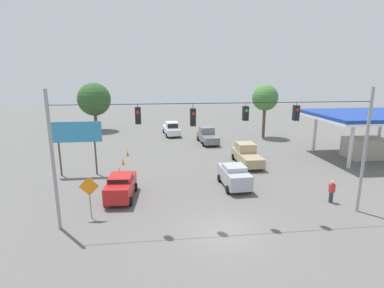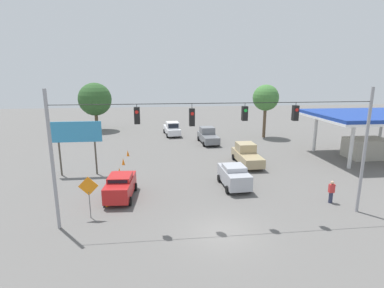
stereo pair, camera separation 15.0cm
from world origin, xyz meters
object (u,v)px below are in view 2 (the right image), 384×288
object	(u,v)px
pickup_truck_tan_oncoming_far	(247,155)
tree_horizon_right	(95,99)
work_zone_sign	(89,189)
gas_station	(369,125)
traffic_cone_second	(114,185)
sedan_red_parked_shoulder	(121,186)
traffic_cone_nearest	(107,202)
traffic_cone_third	(119,171)
overhead_signal_span	(217,139)
traffic_cone_fifth	(128,153)
traffic_cone_fourth	(123,161)
pickup_truck_white_withflow_deep	(172,129)
pedestrian	(331,192)
sedan_silver_crossing_near	(234,176)
roadside_billboard	(76,136)
pickup_truck_grey_oncoming_deep	(208,136)
tree_horizon_left	(266,98)

from	to	relation	value
pickup_truck_tan_oncoming_far	tree_horizon_right	xyz separation A→B (m)	(19.15, -21.32, 4.17)
work_zone_sign	gas_station	bearing A→B (deg)	-157.70
traffic_cone_second	gas_station	distance (m)	27.69
sedan_red_parked_shoulder	traffic_cone_nearest	world-z (taller)	sedan_red_parked_shoulder
traffic_cone_nearest	work_zone_sign	bearing A→B (deg)	64.52
sedan_red_parked_shoulder	traffic_cone_third	size ratio (longest dim) A/B	6.31
overhead_signal_span	traffic_cone_fifth	xyz separation A→B (m)	(7.06, -16.26, -4.95)
gas_station	traffic_cone_fourth	bearing A→B (deg)	-0.91
traffic_cone_second	pickup_truck_white_withflow_deep	bearing A→B (deg)	-105.00
gas_station	pedestrian	bearing A→B (deg)	45.57
sedan_silver_crossing_near	roadside_billboard	distance (m)	14.58
overhead_signal_span	traffic_cone_fourth	distance (m)	15.58
sedan_silver_crossing_near	pedestrian	bearing A→B (deg)	147.98
tree_horizon_right	roadside_billboard	bearing A→B (deg)	96.62
tree_horizon_right	gas_station	bearing A→B (deg)	148.19
pickup_truck_grey_oncoming_deep	traffic_cone_fourth	world-z (taller)	pickup_truck_grey_oncoming_deep
traffic_cone_nearest	gas_station	distance (m)	28.66
pickup_truck_grey_oncoming_deep	tree_horizon_right	xyz separation A→B (m)	(16.76, -11.23, 4.17)
sedan_silver_crossing_near	tree_horizon_left	world-z (taller)	tree_horizon_left
traffic_cone_nearest	traffic_cone_fourth	bearing A→B (deg)	-90.31
pickup_truck_tan_oncoming_far	sedan_silver_crossing_near	distance (m)	6.89
gas_station	traffic_cone_third	bearing A→B (deg)	5.91
work_zone_sign	tree_horizon_right	xyz separation A→B (m)	(5.51, -31.86, 3.16)
overhead_signal_span	tree_horizon_left	distance (m)	27.27
pickup_truck_white_withflow_deep	tree_horizon_left	distance (m)	14.62
pedestrian	tree_horizon_left	distance (m)	23.66
sedan_red_parked_shoulder	roadside_billboard	xyz separation A→B (m)	(4.46, -5.90, 2.79)
pickup_truck_grey_oncoming_deep	roadside_billboard	size ratio (longest dim) A/B	1.09
traffic_cone_nearest	traffic_cone_fifth	size ratio (longest dim) A/B	1.00
sedan_silver_crossing_near	pickup_truck_grey_oncoming_deep	bearing A→B (deg)	-92.04
traffic_cone_fourth	gas_station	xyz separation A→B (m)	(-26.74, 0.42, 3.34)
pickup_truck_grey_oncoming_deep	sedan_red_parked_shoulder	bearing A→B (deg)	61.20
sedan_red_parked_shoulder	traffic_cone_second	size ratio (longest dim) A/B	6.31
traffic_cone_third	tree_horizon_left	xyz separation A→B (m)	(-19.26, -14.79, 5.44)
traffic_cone_fifth	pickup_truck_white_withflow_deep	bearing A→B (deg)	-116.34
traffic_cone_second	roadside_billboard	xyz separation A→B (m)	(3.74, -4.09, 3.39)
tree_horizon_left	tree_horizon_right	size ratio (longest dim) A/B	0.99
work_zone_sign	sedan_silver_crossing_near	bearing A→B (deg)	-157.96
sedan_silver_crossing_near	pickup_truck_white_withflow_deep	bearing A→B (deg)	-79.80
pickup_truck_grey_oncoming_deep	pickup_truck_white_withflow_deep	world-z (taller)	same
traffic_cone_second	traffic_cone_third	size ratio (longest dim) A/B	1.00
traffic_cone_fifth	tree_horizon_left	size ratio (longest dim) A/B	0.09
work_zone_sign	traffic_cone_third	bearing A→B (deg)	-95.61
traffic_cone_second	tree_horizon_left	distance (m)	27.19
traffic_cone_third	pedestrian	xyz separation A→B (m)	(-16.07, 8.13, 0.49)
pickup_truck_tan_oncoming_far	traffic_cone_third	bearing A→B (deg)	8.85
pickup_truck_grey_oncoming_deep	traffic_cone_nearest	world-z (taller)	pickup_truck_grey_oncoming_deep
pickup_truck_tan_oncoming_far	traffic_cone_fifth	world-z (taller)	pickup_truck_tan_oncoming_far
pickup_truck_tan_oncoming_far	traffic_cone_fourth	xyz separation A→B (m)	(12.77, -1.20, -0.63)
pickup_truck_grey_oncoming_deep	work_zone_sign	distance (m)	23.52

